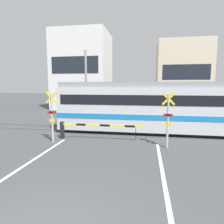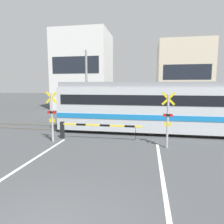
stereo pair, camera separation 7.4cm
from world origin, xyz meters
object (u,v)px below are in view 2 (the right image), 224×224
object	(u,v)px
crossing_barrier_near	(85,127)
crossing_signal_left	(52,114)
commuter_train	(172,106)
crossing_barrier_far	(140,115)
pedestrian	(128,108)
crossing_signal_right	(168,118)

from	to	relation	value
crossing_barrier_near	crossing_signal_left	bearing A→B (deg)	-153.14
crossing_barrier_near	crossing_signal_left	size ratio (longest dim) A/B	1.72
commuter_train	crossing_barrier_far	distance (m)	3.82
crossing_barrier_far	pedestrian	world-z (taller)	pedestrian
crossing_signal_left	pedestrian	bearing A→B (deg)	70.95
crossing_barrier_far	crossing_signal_left	size ratio (longest dim) A/B	1.72
crossing_barrier_far	commuter_train	bearing A→B (deg)	-52.21
crossing_barrier_far	crossing_signal_right	world-z (taller)	crossing_signal_right
commuter_train	crossing_signal_right	xyz separation A→B (m)	(-0.56, -3.54, -0.25)
crossing_signal_left	crossing_signal_right	xyz separation A→B (m)	(6.33, 0.00, 0.00)
crossing_barrier_far	crossing_signal_right	distance (m)	6.70
crossing_barrier_near	crossing_signal_right	distance (m)	4.80
crossing_barrier_far	crossing_barrier_near	bearing A→B (deg)	-118.02
crossing_signal_right	commuter_train	bearing A→B (deg)	80.96
pedestrian	crossing_signal_left	bearing A→B (deg)	-109.05
crossing_barrier_far	crossing_signal_right	xyz separation A→B (m)	(1.68, -6.43, 0.85)
crossing_barrier_near	pedestrian	distance (m)	9.06
crossing_signal_right	pedestrian	size ratio (longest dim) A/B	1.78
crossing_barrier_near	crossing_barrier_far	world-z (taller)	same
crossing_signal_left	crossing_barrier_near	bearing A→B (deg)	26.86
crossing_barrier_far	crossing_signal_left	distance (m)	7.98
crossing_signal_left	pedestrian	size ratio (longest dim) A/B	1.78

